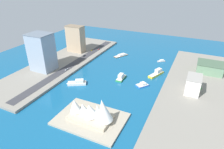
{
  "coord_description": "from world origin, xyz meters",
  "views": [
    {
      "loc": [
        -87.89,
        214.6,
        118.51
      ],
      "look_at": [
        6.23,
        13.55,
        4.71
      ],
      "focal_mm": 31.07,
      "sensor_mm": 36.0,
      "label": 1
    }
  ],
  "objects_px": {
    "catamaran_blue": "(142,85)",
    "ferry_white_commuter": "(77,83)",
    "terminal_long_green": "(210,68)",
    "opera_landmark": "(92,111)",
    "pickup_red": "(99,49)",
    "van_white": "(67,69)",
    "tower_tall_glass": "(42,52)",
    "traffic_light_waterfront": "(71,66)",
    "barge_flat_brown": "(121,55)",
    "yacht_sleek_gray": "(161,61)",
    "suv_black": "(84,56)",
    "apartment_midrise_tan": "(76,39)",
    "hotel_broad_white": "(193,84)",
    "ferry_green_doubledeck": "(121,77)",
    "taxi_yellow_cab": "(92,50)",
    "ferry_yellow_fast": "(157,73)"
  },
  "relations": [
    {
      "from": "catamaran_blue",
      "to": "ferry_white_commuter",
      "type": "relative_size",
      "value": 0.71
    },
    {
      "from": "terminal_long_green",
      "to": "opera_landmark",
      "type": "relative_size",
      "value": 0.73
    },
    {
      "from": "pickup_red",
      "to": "van_white",
      "type": "height_order",
      "value": "pickup_red"
    },
    {
      "from": "catamaran_blue",
      "to": "tower_tall_glass",
      "type": "relative_size",
      "value": 0.33
    },
    {
      "from": "tower_tall_glass",
      "to": "traffic_light_waterfront",
      "type": "bearing_deg",
      "value": -155.19
    },
    {
      "from": "barge_flat_brown",
      "to": "pickup_red",
      "type": "distance_m",
      "value": 45.12
    },
    {
      "from": "ferry_white_commuter",
      "to": "yacht_sleek_gray",
      "type": "height_order",
      "value": "ferry_white_commuter"
    },
    {
      "from": "terminal_long_green",
      "to": "tower_tall_glass",
      "type": "xyz_separation_m",
      "value": [
        206.24,
        85.98,
        18.22
      ]
    },
    {
      "from": "catamaran_blue",
      "to": "suv_black",
      "type": "height_order",
      "value": "suv_black"
    },
    {
      "from": "yacht_sleek_gray",
      "to": "apartment_midrise_tan",
      "type": "xyz_separation_m",
      "value": [
        140.19,
        22.43,
        23.2
      ]
    },
    {
      "from": "barge_flat_brown",
      "to": "hotel_broad_white",
      "type": "distance_m",
      "value": 137.53
    },
    {
      "from": "ferry_green_doubledeck",
      "to": "pickup_red",
      "type": "distance_m",
      "value": 109.53
    },
    {
      "from": "barge_flat_brown",
      "to": "tower_tall_glass",
      "type": "bearing_deg",
      "value": 52.54
    },
    {
      "from": "taxi_yellow_cab",
      "to": "traffic_light_waterfront",
      "type": "xyz_separation_m",
      "value": [
        -12.06,
        77.1,
        3.47
      ]
    },
    {
      "from": "barge_flat_brown",
      "to": "taxi_yellow_cab",
      "type": "bearing_deg",
      "value": 4.97
    },
    {
      "from": "barge_flat_brown",
      "to": "apartment_midrise_tan",
      "type": "distance_m",
      "value": 80.73
    },
    {
      "from": "catamaran_blue",
      "to": "barge_flat_brown",
      "type": "xyz_separation_m",
      "value": [
        60.45,
        -79.07,
        -0.22
      ]
    },
    {
      "from": "ferry_green_doubledeck",
      "to": "pickup_red",
      "type": "relative_size",
      "value": 4.86
    },
    {
      "from": "ferry_yellow_fast",
      "to": "tower_tall_glass",
      "type": "distance_m",
      "value": 155.21
    },
    {
      "from": "catamaran_blue",
      "to": "tower_tall_glass",
      "type": "height_order",
      "value": "tower_tall_glass"
    },
    {
      "from": "catamaran_blue",
      "to": "ferry_green_doubledeck",
      "type": "xyz_separation_m",
      "value": [
        29.86,
        -4.89,
        1.24
      ]
    },
    {
      "from": "pickup_red",
      "to": "opera_landmark",
      "type": "bearing_deg",
      "value": 116.81
    },
    {
      "from": "yacht_sleek_gray",
      "to": "van_white",
      "type": "height_order",
      "value": "van_white"
    },
    {
      "from": "ferry_white_commuter",
      "to": "hotel_broad_white",
      "type": "relative_size",
      "value": 1.02
    },
    {
      "from": "tower_tall_glass",
      "to": "ferry_white_commuter",
      "type": "bearing_deg",
      "value": 169.14
    },
    {
      "from": "van_white",
      "to": "ferry_yellow_fast",
      "type": "bearing_deg",
      "value": -159.61
    },
    {
      "from": "hotel_broad_white",
      "to": "van_white",
      "type": "distance_m",
      "value": 161.55
    },
    {
      "from": "yacht_sleek_gray",
      "to": "catamaran_blue",
      "type": "bearing_deg",
      "value": 86.78
    },
    {
      "from": "barge_flat_brown",
      "to": "terminal_long_green",
      "type": "distance_m",
      "value": 132.57
    },
    {
      "from": "apartment_midrise_tan",
      "to": "terminal_long_green",
      "type": "bearing_deg",
      "value": -177.96
    },
    {
      "from": "terminal_long_green",
      "to": "apartment_midrise_tan",
      "type": "height_order",
      "value": "apartment_midrise_tan"
    },
    {
      "from": "tower_tall_glass",
      "to": "pickup_red",
      "type": "xyz_separation_m",
      "value": [
        -29.67,
        -102.41,
        -24.06
      ]
    },
    {
      "from": "catamaran_blue",
      "to": "tower_tall_glass",
      "type": "bearing_deg",
      "value": 7.61
    },
    {
      "from": "ferry_white_commuter",
      "to": "pickup_red",
      "type": "bearing_deg",
      "value": -74.18
    },
    {
      "from": "barge_flat_brown",
      "to": "hotel_broad_white",
      "type": "xyz_separation_m",
      "value": [
        -115.6,
        73.65,
        11.32
      ]
    },
    {
      "from": "hotel_broad_white",
      "to": "taxi_yellow_cab",
      "type": "relative_size",
      "value": 5.4
    },
    {
      "from": "barge_flat_brown",
      "to": "ferry_green_doubledeck",
      "type": "distance_m",
      "value": 80.26
    },
    {
      "from": "yacht_sleek_gray",
      "to": "terminal_long_green",
      "type": "xyz_separation_m",
      "value": [
        -66.72,
        15.07,
        8.33
      ]
    },
    {
      "from": "apartment_midrise_tan",
      "to": "traffic_light_waterfront",
      "type": "bearing_deg",
      "value": 118.18
    },
    {
      "from": "terminal_long_green",
      "to": "hotel_broad_white",
      "type": "relative_size",
      "value": 1.41
    },
    {
      "from": "pickup_red",
      "to": "ferry_green_doubledeck",
      "type": "bearing_deg",
      "value": 133.45
    },
    {
      "from": "ferry_yellow_fast",
      "to": "van_white",
      "type": "bearing_deg",
      "value": 20.39
    },
    {
      "from": "yacht_sleek_gray",
      "to": "terminal_long_green",
      "type": "relative_size",
      "value": 0.36
    },
    {
      "from": "suv_black",
      "to": "traffic_light_waterfront",
      "type": "bearing_deg",
      "value": 101.22
    },
    {
      "from": "ferry_green_doubledeck",
      "to": "pickup_red",
      "type": "height_order",
      "value": "ferry_green_doubledeck"
    },
    {
      "from": "barge_flat_brown",
      "to": "hotel_broad_white",
      "type": "height_order",
      "value": "hotel_broad_white"
    },
    {
      "from": "ferry_green_doubledeck",
      "to": "van_white",
      "type": "xyz_separation_m",
      "value": [
        75.79,
        12.3,
        1.04
      ]
    },
    {
      "from": "ferry_yellow_fast",
      "to": "hotel_broad_white",
      "type": "bearing_deg",
      "value": 147.35
    },
    {
      "from": "ferry_green_doubledeck",
      "to": "opera_landmark",
      "type": "relative_size",
      "value": 0.46
    },
    {
      "from": "hotel_broad_white",
      "to": "traffic_light_waterfront",
      "type": "height_order",
      "value": "hotel_broad_white"
    }
  ]
}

